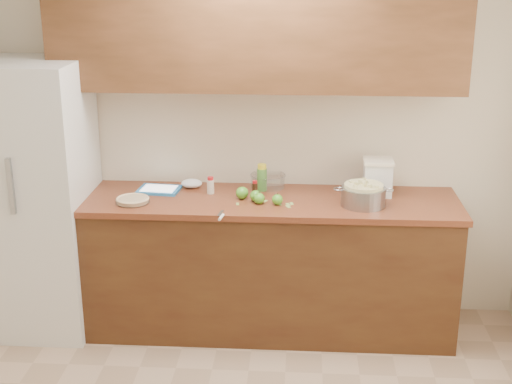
# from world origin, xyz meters

# --- Properties ---
(room_shell) EXTENTS (3.60, 3.60, 3.60)m
(room_shell) POSITION_xyz_m (0.00, 0.00, 1.30)
(room_shell) COLOR tan
(room_shell) RESTS_ON ground
(counter_run) EXTENTS (2.64, 0.68, 0.92)m
(counter_run) POSITION_xyz_m (0.00, 1.48, 0.46)
(counter_run) COLOR #4D2F15
(counter_run) RESTS_ON ground
(upper_cabinets) EXTENTS (2.60, 0.34, 0.70)m
(upper_cabinets) POSITION_xyz_m (0.00, 1.63, 1.95)
(upper_cabinets) COLOR brown
(upper_cabinets) RESTS_ON room_shell
(fridge) EXTENTS (0.70, 0.70, 1.80)m
(fridge) POSITION_xyz_m (-1.44, 1.44, 0.90)
(fridge) COLOR silver
(fridge) RESTS_ON ground
(pie) EXTENTS (0.22, 0.22, 0.03)m
(pie) POSITION_xyz_m (-0.77, 1.34, 0.94)
(pie) COLOR silver
(pie) RESTS_ON counter_run
(colander) EXTENTS (0.38, 0.28, 0.14)m
(colander) POSITION_xyz_m (0.69, 1.38, 0.99)
(colander) COLOR gray
(colander) RESTS_ON counter_run
(flour_canister) EXTENTS (0.19, 0.19, 0.24)m
(flour_canister) POSITION_xyz_m (0.80, 1.61, 1.04)
(flour_canister) COLOR silver
(flour_canister) RESTS_ON counter_run
(tablet) EXTENTS (0.29, 0.23, 0.02)m
(tablet) POSITION_xyz_m (-0.65, 1.59, 0.93)
(tablet) COLOR #2879C0
(tablet) RESTS_ON counter_run
(paring_knife) EXTENTS (0.05, 0.19, 0.02)m
(paring_knife) POSITION_xyz_m (-0.18, 1.10, 0.93)
(paring_knife) COLOR gray
(paring_knife) RESTS_ON counter_run
(lemon_bottle) EXTENTS (0.07, 0.07, 0.18)m
(lemon_bottle) POSITION_xyz_m (0.04, 1.64, 1.01)
(lemon_bottle) COLOR #4C8C38
(lemon_bottle) RESTS_ON counter_run
(cinnamon_shaker) EXTENTS (0.05, 0.05, 0.11)m
(cinnamon_shaker) POSITION_xyz_m (-0.30, 1.56, 0.97)
(cinnamon_shaker) COLOR beige
(cinnamon_shaker) RESTS_ON counter_run
(vanilla_bottle) EXTENTS (0.04, 0.04, 0.10)m
(vanilla_bottle) POSITION_xyz_m (-0.00, 1.53, 0.97)
(vanilla_bottle) COLOR black
(vanilla_bottle) RESTS_ON counter_run
(mixing_bowl) EXTENTS (0.24, 0.24, 0.09)m
(mixing_bowl) POSITION_xyz_m (0.07, 1.72, 0.97)
(mixing_bowl) COLOR silver
(mixing_bowl) RESTS_ON counter_run
(paper_towel) EXTENTS (0.17, 0.16, 0.06)m
(paper_towel) POSITION_xyz_m (-0.44, 1.68, 0.95)
(paper_towel) COLOR white
(paper_towel) RESTS_ON counter_run
(apple_left) EXTENTS (0.08, 0.08, 0.09)m
(apple_left) POSITION_xyz_m (-0.08, 1.46, 0.96)
(apple_left) COLOR #4D9B26
(apple_left) RESTS_ON counter_run
(apple_center) EXTENTS (0.07, 0.07, 0.09)m
(apple_center) POSITION_xyz_m (0.01, 1.42, 0.96)
(apple_center) COLOR #4D9B26
(apple_center) RESTS_ON counter_run
(apple_front) EXTENTS (0.07, 0.07, 0.08)m
(apple_front) POSITION_xyz_m (0.03, 1.37, 0.96)
(apple_front) COLOR #4D9B26
(apple_front) RESTS_ON counter_run
(apple_extra) EXTENTS (0.07, 0.07, 0.08)m
(apple_extra) POSITION_xyz_m (0.15, 1.36, 0.95)
(apple_extra) COLOR #4D9B26
(apple_extra) RESTS_ON counter_run
(peel_a) EXTENTS (0.02, 0.04, 0.00)m
(peel_a) POSITION_xyz_m (-0.10, 1.35, 0.92)
(peel_a) COLOR #98C05D
(peel_a) RESTS_ON counter_run
(peel_b) EXTENTS (0.04, 0.05, 0.00)m
(peel_b) POSITION_xyz_m (0.22, 1.33, 0.92)
(peel_b) COLOR #98C05D
(peel_b) RESTS_ON counter_run
(peel_c) EXTENTS (0.04, 0.04, 0.00)m
(peel_c) POSITION_xyz_m (0.16, 1.36, 0.92)
(peel_c) COLOR #98C05D
(peel_c) RESTS_ON counter_run
(peel_d) EXTENTS (0.03, 0.05, 0.00)m
(peel_d) POSITION_xyz_m (0.24, 1.38, 0.92)
(peel_d) COLOR #98C05D
(peel_d) RESTS_ON counter_run
(peel_e) EXTENTS (0.04, 0.05, 0.00)m
(peel_e) POSITION_xyz_m (0.22, 1.37, 0.92)
(peel_e) COLOR #98C05D
(peel_e) RESTS_ON counter_run
(peel_f) EXTENTS (0.04, 0.05, 0.00)m
(peel_f) POSITION_xyz_m (0.07, 1.42, 0.92)
(peel_f) COLOR #98C05D
(peel_f) RESTS_ON counter_run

